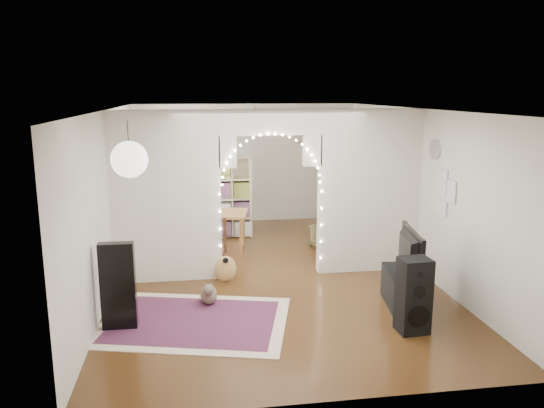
{
  "coord_description": "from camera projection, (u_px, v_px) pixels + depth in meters",
  "views": [
    {
      "loc": [
        -1.22,
        -8.28,
        2.97
      ],
      "look_at": [
        0.07,
        0.3,
        1.13
      ],
      "focal_mm": 35.0,
      "sensor_mm": 36.0,
      "label": 1
    }
  ],
  "objects": [
    {
      "name": "paper_lantern",
      "position": [
        129.0,
        160.0,
        5.74
      ],
      "size": [
        0.4,
        0.4,
        0.4
      ],
      "primitive_type": "sphere",
      "color": "white",
      "rests_on": "ceiling"
    },
    {
      "name": "ceiling_fan",
      "position": [
        255.0,
        122.0,
        10.24
      ],
      "size": [
        1.1,
        1.1,
        0.3
      ],
      "primitive_type": null,
      "color": "#C28D40",
      "rests_on": "ceiling"
    },
    {
      "name": "picture_frames",
      "position": [
        445.0,
        192.0,
        7.89
      ],
      "size": [
        0.02,
        0.5,
        0.7
      ],
      "primitive_type": null,
      "color": "white",
      "rests_on": "wall_right"
    },
    {
      "name": "divider_wall",
      "position": [
        270.0,
        190.0,
        8.51
      ],
      "size": [
        5.0,
        0.2,
        2.7
      ],
      "color": "silver",
      "rests_on": "floor"
    },
    {
      "name": "fairy_lights",
      "position": [
        272.0,
        183.0,
        8.36
      ],
      "size": [
        1.64,
        0.04,
        1.6
      ],
      "primitive_type": null,
      "color": "#FFEABF",
      "rests_on": "divider_wall"
    },
    {
      "name": "acoustic_guitar",
      "position": [
        225.0,
        258.0,
        8.37
      ],
      "size": [
        0.37,
        0.16,
        0.89
      ],
      "rotation": [
        0.0,
        0.0,
        0.11
      ],
      "color": "tan",
      "rests_on": "floor"
    },
    {
      "name": "flower_vase",
      "position": [
        214.0,
        207.0,
        9.9
      ],
      "size": [
        0.21,
        0.21,
        0.19
      ],
      "primitive_type": "imported",
      "rotation": [
        0.0,
        0.0,
        -0.17
      ],
      "color": "white",
      "rests_on": "dining_table"
    },
    {
      "name": "dining_chair_left",
      "position": [
        202.0,
        251.0,
        9.18
      ],
      "size": [
        0.7,
        0.71,
        0.53
      ],
      "primitive_type": "imported",
      "rotation": [
        0.0,
        0.0,
        -0.26
      ],
      "color": "brown",
      "rests_on": "floor"
    },
    {
      "name": "tv",
      "position": [
        404.0,
        252.0,
        7.3
      ],
      "size": [
        0.31,
        1.08,
        0.62
      ],
      "primitive_type": "imported",
      "rotation": [
        0.0,
        0.0,
        1.41
      ],
      "color": "black",
      "rests_on": "media_console"
    },
    {
      "name": "bookcase",
      "position": [
        212.0,
        199.0,
        10.84
      ],
      "size": [
        1.63,
        1.04,
        1.64
      ],
      "primitive_type": "cube",
      "rotation": [
        0.0,
        0.0,
        0.43
      ],
      "color": "tan",
      "rests_on": "floor"
    },
    {
      "name": "media_console",
      "position": [
        402.0,
        290.0,
        7.42
      ],
      "size": [
        0.55,
        1.05,
        0.5
      ],
      "primitive_type": "cube",
      "rotation": [
        0.0,
        0.0,
        -0.16
      ],
      "color": "black",
      "rests_on": "floor"
    },
    {
      "name": "window",
      "position": [
        125.0,
        172.0,
        9.87
      ],
      "size": [
        0.04,
        1.2,
        1.4
      ],
      "primitive_type": "cube",
      "color": "white",
      "rests_on": "wall_left"
    },
    {
      "name": "wall_back",
      "position": [
        246.0,
        164.0,
        12.15
      ],
      "size": [
        5.0,
        0.02,
        2.7
      ],
      "primitive_type": "cube",
      "color": "silver",
      "rests_on": "floor"
    },
    {
      "name": "dining_table",
      "position": [
        214.0,
        216.0,
        9.94
      ],
      "size": [
        1.32,
        0.99,
        0.76
      ],
      "rotation": [
        0.0,
        0.0,
        -0.17
      ],
      "color": "brown",
      "rests_on": "floor"
    },
    {
      "name": "wall_clock",
      "position": [
        435.0,
        149.0,
        8.15
      ],
      "size": [
        0.03,
        0.31,
        0.31
      ],
      "primitive_type": "cylinder",
      "rotation": [
        0.0,
        1.57,
        0.0
      ],
      "color": "white",
      "rests_on": "wall_right"
    },
    {
      "name": "guitar_case",
      "position": [
        118.0,
        286.0,
        6.67
      ],
      "size": [
        0.44,
        0.15,
        1.14
      ],
      "primitive_type": "cube",
      "rotation": [
        0.0,
        0.0,
        -0.02
      ],
      "color": "black",
      "rests_on": "floor"
    },
    {
      "name": "dining_chair_right",
      "position": [
        325.0,
        236.0,
        10.28
      ],
      "size": [
        0.62,
        0.63,
        0.44
      ],
      "primitive_type": "imported",
      "rotation": [
        0.0,
        0.0,
        0.43
      ],
      "color": "brown",
      "rests_on": "floor"
    },
    {
      "name": "ceiling",
      "position": [
        270.0,
        109.0,
        8.24
      ],
      "size": [
        5.0,
        7.5,
        0.02
      ],
      "primitive_type": "cube",
      "color": "white",
      "rests_on": "wall_back"
    },
    {
      "name": "area_rug",
      "position": [
        194.0,
        321.0,
        6.98
      ],
      "size": [
        2.79,
        2.35,
        0.02
      ],
      "primitive_type": "cube",
      "rotation": [
        0.0,
        0.0,
        -0.25
      ],
      "color": "maroon",
      "rests_on": "floor"
    },
    {
      "name": "wall_right",
      "position": [
        418.0,
        190.0,
        8.89
      ],
      "size": [
        0.02,
        7.5,
        2.7
      ],
      "primitive_type": "cube",
      "color": "silver",
      "rests_on": "floor"
    },
    {
      "name": "floor_speaker",
      "position": [
        414.0,
        296.0,
        6.6
      ],
      "size": [
        0.39,
        0.35,
        0.96
      ],
      "rotation": [
        0.0,
        0.0,
        0.05
      ],
      "color": "black",
      "rests_on": "floor"
    },
    {
      "name": "wall_front",
      "position": [
        330.0,
        271.0,
        4.9
      ],
      "size": [
        5.0,
        0.02,
        2.7
      ],
      "primitive_type": "cube",
      "color": "silver",
      "rests_on": "floor"
    },
    {
      "name": "floor",
      "position": [
        270.0,
        274.0,
        8.8
      ],
      "size": [
        7.5,
        7.5,
        0.0
      ],
      "primitive_type": "plane",
      "color": "black",
      "rests_on": "ground"
    },
    {
      "name": "tabby_cat",
      "position": [
        209.0,
        294.0,
        7.54
      ],
      "size": [
        0.25,
        0.56,
        0.37
      ],
      "rotation": [
        0.0,
        0.0,
        -0.03
      ],
      "color": "brown",
      "rests_on": "floor"
    },
    {
      "name": "wall_left",
      "position": [
        110.0,
        199.0,
        8.16
      ],
      "size": [
        0.02,
        7.5,
        2.7
      ],
      "primitive_type": "cube",
      "color": "silver",
      "rests_on": "floor"
    }
  ]
}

